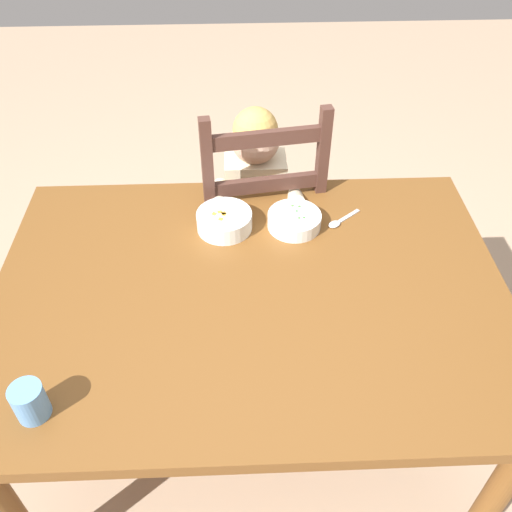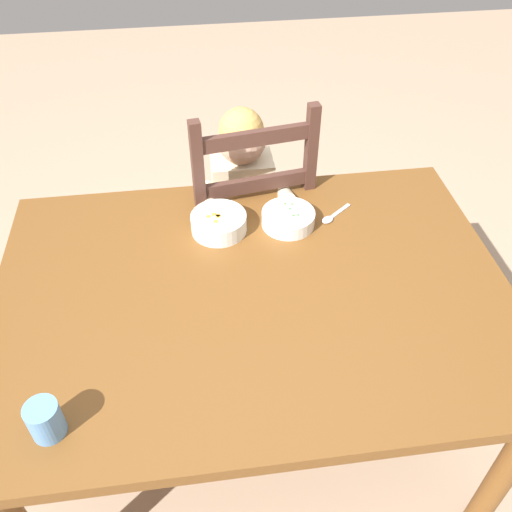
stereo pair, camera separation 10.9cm
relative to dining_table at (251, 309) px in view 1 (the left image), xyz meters
The scene contains 8 objects.
ground_plane 0.63m from the dining_table, ahead, with size 8.00×8.00×0.00m, color tan.
dining_table is the anchor object (origin of this frame).
dining_chair 0.59m from the dining_table, 85.43° to the left, with size 0.48×0.48×1.03m.
child_figure 0.56m from the dining_table, 86.24° to the left, with size 0.32×0.31×0.96m.
bowl_of_peas 0.33m from the dining_table, 61.40° to the left, with size 0.17×0.17×0.05m.
bowl_of_carrots 0.30m from the dining_table, 105.20° to the left, with size 0.17×0.17×0.06m.
spoon 0.42m from the dining_table, 43.89° to the left, with size 0.12×0.10×0.01m.
drinking_cup 0.64m from the dining_table, 143.56° to the right, with size 0.08×0.08×0.09m, color #629EDE.
Camera 1 is at (-0.03, -1.08, 1.84)m, focal length 38.76 mm.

